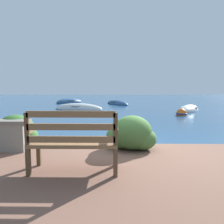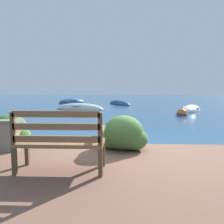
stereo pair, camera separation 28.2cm
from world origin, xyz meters
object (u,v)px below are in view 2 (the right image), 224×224
at_px(park_bench, 60,140).
at_px(mooring_buoy, 182,114).
at_px(rowboat_far, 119,104).
at_px(rowboat_outer, 72,102).
at_px(rowboat_nearest, 191,110).
at_px(rowboat_mid, 80,109).

height_order(park_bench, mooring_buoy, park_bench).
height_order(rowboat_far, mooring_buoy, rowboat_far).
height_order(park_bench, rowboat_far, park_bench).
distance_m(rowboat_far, rowboat_outer, 4.66).
relative_size(rowboat_nearest, rowboat_far, 0.75).
distance_m(rowboat_nearest, rowboat_far, 6.94).
bearing_deg(rowboat_outer, rowboat_far, 123.56).
xyz_separation_m(rowboat_far, mooring_buoy, (3.31, -7.46, 0.04)).
bearing_deg(rowboat_nearest, rowboat_outer, 84.82).
bearing_deg(rowboat_mid, rowboat_outer, 124.08).
bearing_deg(mooring_buoy, park_bench, -116.12).
relative_size(park_bench, rowboat_mid, 0.37).
relative_size(park_bench, rowboat_nearest, 0.50).
height_order(rowboat_nearest, rowboat_mid, rowboat_mid).
distance_m(rowboat_mid, rowboat_far, 5.33).
bearing_deg(rowboat_nearest, rowboat_far, 71.43).
relative_size(park_bench, rowboat_far, 0.38).
distance_m(rowboat_outer, mooring_buoy, 11.75).
bearing_deg(rowboat_outer, rowboat_nearest, 103.41).
relative_size(rowboat_mid, mooring_buoy, 5.89).
distance_m(park_bench, rowboat_outer, 17.56).
xyz_separation_m(rowboat_nearest, mooring_buoy, (-1.11, -2.12, 0.03)).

